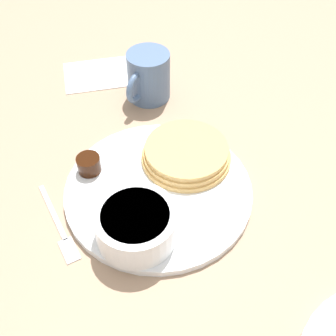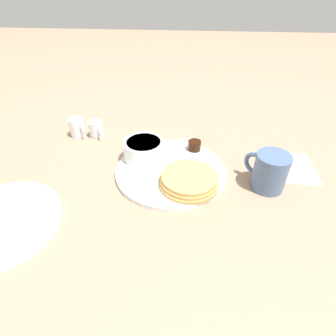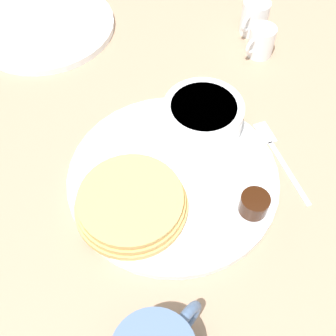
# 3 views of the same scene
# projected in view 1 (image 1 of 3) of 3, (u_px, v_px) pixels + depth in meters

# --- Properties ---
(ground_plane) EXTENTS (4.00, 4.00, 0.00)m
(ground_plane) POSITION_uv_depth(u_px,v_px,m) (158.00, 193.00, 0.65)
(ground_plane) COLOR #9E7F66
(plate) EXTENTS (0.28, 0.28, 0.01)m
(plate) POSITION_uv_depth(u_px,v_px,m) (158.00, 190.00, 0.64)
(plate) COLOR white
(plate) RESTS_ON ground_plane
(pancake_stack) EXTENTS (0.14, 0.14, 0.03)m
(pancake_stack) POSITION_uv_depth(u_px,v_px,m) (186.00, 153.00, 0.67)
(pancake_stack) COLOR tan
(pancake_stack) RESTS_ON plate
(bowl) EXTENTS (0.11, 0.11, 0.05)m
(bowl) POSITION_uv_depth(u_px,v_px,m) (136.00, 224.00, 0.56)
(bowl) COLOR white
(bowl) RESTS_ON plate
(syrup_cup) EXTENTS (0.04, 0.04, 0.03)m
(syrup_cup) POSITION_uv_depth(u_px,v_px,m) (89.00, 164.00, 0.65)
(syrup_cup) COLOR black
(syrup_cup) RESTS_ON plate
(butter_ramekin) EXTENTS (0.04, 0.04, 0.04)m
(butter_ramekin) POSITION_uv_depth(u_px,v_px,m) (119.00, 238.00, 0.56)
(butter_ramekin) COLOR white
(butter_ramekin) RESTS_ON plate
(coffee_mug) EXTENTS (0.09, 0.10, 0.09)m
(coffee_mug) POSITION_uv_depth(u_px,v_px,m) (148.00, 77.00, 0.77)
(coffee_mug) COLOR slate
(coffee_mug) RESTS_ON ground_plane
(fork) EXTENTS (0.05, 0.14, 0.00)m
(fork) POSITION_uv_depth(u_px,v_px,m) (61.00, 231.00, 0.60)
(fork) COLOR silver
(fork) RESTS_ON ground_plane
(napkin) EXTENTS (0.14, 0.11, 0.00)m
(napkin) POSITION_uv_depth(u_px,v_px,m) (99.00, 74.00, 0.85)
(napkin) COLOR white
(napkin) RESTS_ON ground_plane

